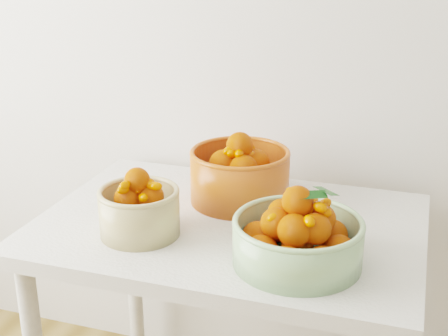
{
  "coord_description": "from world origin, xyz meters",
  "views": [
    {
      "loc": [
        0.14,
        0.18,
        1.46
      ],
      "look_at": [
        -0.31,
        1.55,
        0.92
      ],
      "focal_mm": 50.0,
      "sensor_mm": 36.0,
      "label": 1
    }
  ],
  "objects_px": {
    "bowl_cream": "(140,209)",
    "bowl_green": "(297,237)",
    "bowl_orange": "(240,174)",
    "table": "(229,254)"
  },
  "relations": [
    {
      "from": "bowl_green",
      "to": "bowl_orange",
      "type": "distance_m",
      "value": 0.38
    },
    {
      "from": "table",
      "to": "bowl_orange",
      "type": "xyz_separation_m",
      "value": [
        -0.01,
        0.14,
        0.18
      ]
    },
    {
      "from": "table",
      "to": "bowl_cream",
      "type": "bearing_deg",
      "value": -144.24
    },
    {
      "from": "bowl_green",
      "to": "bowl_orange",
      "type": "xyz_separation_m",
      "value": [
        -0.23,
        0.31,
        0.01
      ]
    },
    {
      "from": "table",
      "to": "bowl_green",
      "type": "bearing_deg",
      "value": -37.65
    },
    {
      "from": "bowl_cream",
      "to": "bowl_orange",
      "type": "distance_m",
      "value": 0.33
    },
    {
      "from": "bowl_cream",
      "to": "bowl_green",
      "type": "bearing_deg",
      "value": -3.82
    },
    {
      "from": "bowl_cream",
      "to": "bowl_orange",
      "type": "relative_size",
      "value": 0.6
    },
    {
      "from": "bowl_cream",
      "to": "bowl_green",
      "type": "distance_m",
      "value": 0.41
    },
    {
      "from": "table",
      "to": "bowl_orange",
      "type": "bearing_deg",
      "value": 95.61
    }
  ]
}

